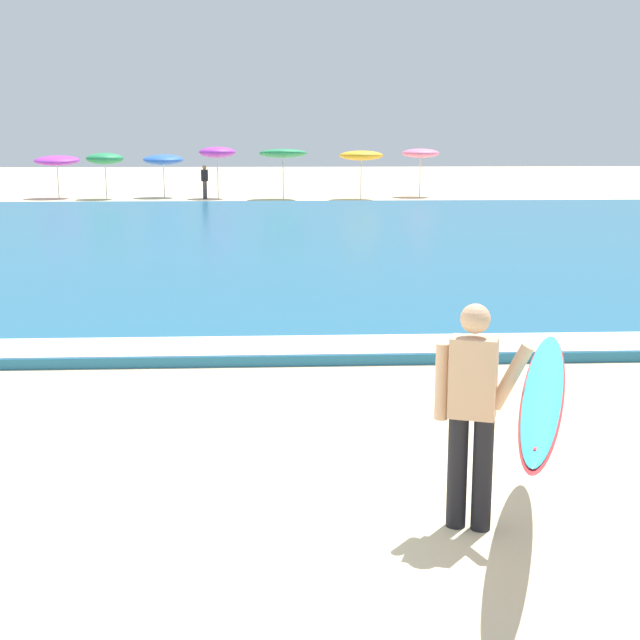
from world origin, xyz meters
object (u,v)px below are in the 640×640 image
beach_umbrella_3 (217,152)px  beach_umbrella_0 (57,161)px  beach_umbrella_1 (105,159)px  beach_umbrella_2 (163,160)px  beach_umbrella_6 (421,153)px  beachgoer_near_row_left (205,181)px  beach_umbrella_4 (283,154)px  surfer_with_board (507,399)px  beach_umbrella_5 (361,156)px

beach_umbrella_3 → beach_umbrella_0: bearing=176.9°
beach_umbrella_0 → beach_umbrella_3: beach_umbrella_3 is taller
beach_umbrella_1 → beach_umbrella_2: size_ratio=1.03×
beach_umbrella_1 → beach_umbrella_6: bearing=3.1°
beach_umbrella_2 → beachgoer_near_row_left: 2.60m
beach_umbrella_2 → beach_umbrella_6: bearing=-0.3°
beach_umbrella_3 → beachgoer_near_row_left: 1.55m
beach_umbrella_3 → beach_umbrella_6: (9.83, 0.64, -0.06)m
beach_umbrella_3 → beach_umbrella_4: bearing=-14.9°
beach_umbrella_0 → beach_umbrella_6: beach_umbrella_6 is taller
beach_umbrella_2 → beach_umbrella_4: beach_umbrella_4 is taller
beach_umbrella_0 → beach_umbrella_3: bearing=-3.1°
beach_umbrella_3 → beach_umbrella_4: size_ratio=1.01×
surfer_with_board → beach_umbrella_6: (5.42, 37.35, 1.07)m
beach_umbrella_0 → beach_umbrella_2: beach_umbrella_2 is taller
surfer_with_board → beach_umbrella_4: beach_umbrella_4 is taller
beach_umbrella_1 → beach_umbrella_3: (5.27, 0.18, 0.29)m
surfer_with_board → beach_umbrella_3: beach_umbrella_3 is taller
beach_umbrella_0 → beach_umbrella_6: (17.48, 0.23, 0.32)m
beach_umbrella_4 → beachgoer_near_row_left: (-3.70, 0.27, -1.28)m
beach_umbrella_4 → surfer_with_board: bearing=-87.9°
beach_umbrella_2 → beach_umbrella_5: bearing=-9.9°
beach_umbrella_2 → beach_umbrella_6: beach_umbrella_6 is taller
beachgoer_near_row_left → beach_umbrella_6: bearing=6.5°
beach_umbrella_6 → beachgoer_near_row_left: (-10.42, -1.19, -1.26)m
beachgoer_near_row_left → beach_umbrella_3: bearing=43.4°
beach_umbrella_0 → beach_umbrella_3: 7.66m
beach_umbrella_1 → surfer_with_board: bearing=-75.2°
beach_umbrella_5 → beachgoer_near_row_left: size_ratio=1.44×
beach_umbrella_3 → beach_umbrella_2: bearing=165.2°
beach_umbrella_3 → beachgoer_near_row_left: (-0.59, -0.55, -1.32)m
surfer_with_board → beach_umbrella_5: (2.37, 35.76, 0.99)m
surfer_with_board → beach_umbrella_4: (-1.30, 35.88, 1.09)m
beach_umbrella_0 → beach_umbrella_2: (4.99, 0.29, 0.02)m
beachgoer_near_row_left → beach_umbrella_2: bearing=148.7°
beach_umbrella_0 → beach_umbrella_4: beach_umbrella_4 is taller
beach_umbrella_1 → beach_umbrella_6: (15.10, 0.82, 0.22)m
beach_umbrella_5 → beach_umbrella_3: bearing=172.0°
beach_umbrella_5 → beachgoer_near_row_left: 7.47m
beach_umbrella_3 → beach_umbrella_1: bearing=-178.0°
beach_umbrella_6 → beach_umbrella_4: bearing=-167.7°
beach_umbrella_0 → beachgoer_near_row_left: beach_umbrella_0 is taller
beach_umbrella_1 → beach_umbrella_5: bearing=-3.6°
surfer_with_board → beach_umbrella_5: beach_umbrella_5 is taller
beach_umbrella_6 → beach_umbrella_3: bearing=-176.3°
surfer_with_board → beach_umbrella_3: size_ratio=1.16×
beach_umbrella_3 → surfer_with_board: bearing=-83.2°
beach_umbrella_4 → beach_umbrella_5: 3.67m
beach_umbrella_3 → beach_umbrella_5: size_ratio=1.07×
beach_umbrella_2 → beach_umbrella_5: 9.57m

